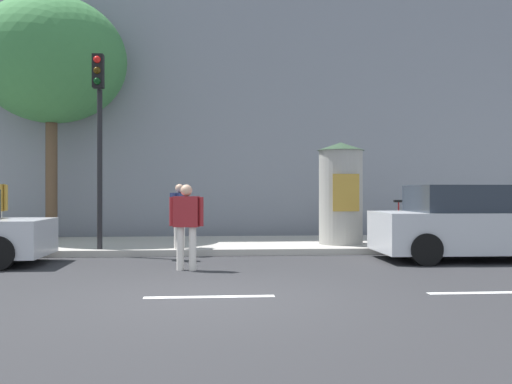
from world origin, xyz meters
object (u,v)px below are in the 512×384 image
Objects in this scene: poster_column at (341,192)px; street_tree at (51,61)px; bicycle_leaning at (404,227)px; parked_car_silver at (482,224)px; pedestrian_with_bag at (180,211)px; traffic_light at (99,119)px; pedestrian_near_pole at (186,220)px.

poster_column is 0.38× the size of street_tree.
parked_car_silver is (0.79, -2.63, 0.22)m from bicycle_leaning.
traffic_light is at bearing -174.69° from pedestrian_with_bag.
traffic_light reaches higher than parked_car_silver.
pedestrian_with_bag is (-3.95, -0.76, -0.42)m from poster_column.
traffic_light is 2.96× the size of pedestrian_with_bag.
pedestrian_near_pole is 1.07× the size of pedestrian_with_bag.
traffic_light is at bearing -170.88° from poster_column.
poster_column is 1.99m from bicycle_leaning.
traffic_light reaches higher than bicycle_leaning.
traffic_light is 2.48× the size of bicycle_leaning.
poster_column reaches higher than parked_car_silver.
pedestrian_with_bag reaches higher than bicycle_leaning.
bicycle_leaning is (7.49, 1.27, -2.55)m from traffic_light.
pedestrian_with_bag reaches higher than parked_car_silver.
traffic_light is at bearing -59.48° from street_tree.
bicycle_leaning is at bearing 34.66° from pedestrian_near_pole.
bicycle_leaning is 2.76m from parked_car_silver.
street_tree reaches higher than pedestrian_with_bag.
traffic_light reaches higher than poster_column.
parked_car_silver is (6.22, 1.12, -0.17)m from pedestrian_near_pole.
pedestrian_near_pole reaches higher than bicycle_leaning.
pedestrian_near_pole is at bearing -169.76° from parked_car_silver.
poster_column reaches higher than bicycle_leaning.
pedestrian_with_bag is 6.66m from parked_car_silver.
street_tree is 4.24× the size of pedestrian_near_pole.
poster_column is at bearing -16.65° from street_tree.
poster_column is at bearing 10.82° from pedestrian_with_bag.
pedestrian_with_bag is (1.79, 0.17, -2.07)m from traffic_light.
street_tree is at bearing 124.70° from pedestrian_near_pole.
street_tree is at bearing 155.79° from parked_car_silver.
parked_car_silver is at bearing -13.31° from pedestrian_with_bag.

